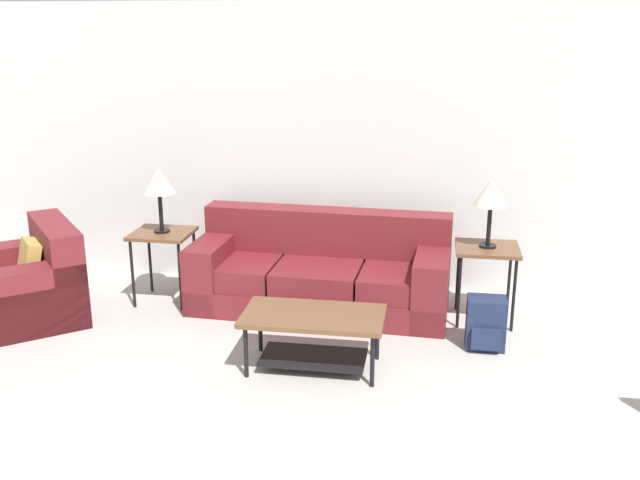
{
  "coord_description": "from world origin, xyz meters",
  "views": [
    {
      "loc": [
        0.73,
        -2.08,
        2.39
      ],
      "look_at": [
        -0.1,
        3.11,
        0.8
      ],
      "focal_mm": 40.0,
      "sensor_mm": 36.0,
      "label": 1
    }
  ],
  "objects_px": {
    "coffee_table": "(313,328)",
    "side_table_right": "(487,255)",
    "side_table_left": "(163,240)",
    "table_lamp_left": "(159,182)",
    "backpack": "(486,324)",
    "couch": "(321,274)",
    "table_lamp_right": "(491,194)",
    "armchair": "(23,286)"
  },
  "relations": [
    {
      "from": "backpack",
      "to": "side_table_right",
      "type": "bearing_deg",
      "value": 88.07
    },
    {
      "from": "side_table_right",
      "to": "table_lamp_left",
      "type": "relative_size",
      "value": 1.13
    },
    {
      "from": "table_lamp_left",
      "to": "side_table_right",
      "type": "bearing_deg",
      "value": 0.0
    },
    {
      "from": "couch",
      "to": "armchair",
      "type": "height_order",
      "value": "couch"
    },
    {
      "from": "armchair",
      "to": "backpack",
      "type": "height_order",
      "value": "armchair"
    },
    {
      "from": "table_lamp_right",
      "to": "backpack",
      "type": "bearing_deg",
      "value": -91.93
    },
    {
      "from": "coffee_table",
      "to": "side_table_left",
      "type": "xyz_separation_m",
      "value": [
        -1.53,
        1.09,
        0.26
      ]
    },
    {
      "from": "side_table_right",
      "to": "side_table_left",
      "type": "bearing_deg",
      "value": 180.0
    },
    {
      "from": "coffee_table",
      "to": "backpack",
      "type": "distance_m",
      "value": 1.36
    },
    {
      "from": "side_table_left",
      "to": "table_lamp_left",
      "type": "relative_size",
      "value": 1.13
    },
    {
      "from": "armchair",
      "to": "table_lamp_left",
      "type": "xyz_separation_m",
      "value": [
        1.03,
        0.58,
        0.8
      ]
    },
    {
      "from": "coffee_table",
      "to": "side_table_right",
      "type": "bearing_deg",
      "value": 40.79
    },
    {
      "from": "couch",
      "to": "table_lamp_left",
      "type": "height_order",
      "value": "table_lamp_left"
    },
    {
      "from": "table_lamp_left",
      "to": "table_lamp_right",
      "type": "height_order",
      "value": "same"
    },
    {
      "from": "side_table_left",
      "to": "backpack",
      "type": "relative_size",
      "value": 1.59
    },
    {
      "from": "side_table_right",
      "to": "backpack",
      "type": "distance_m",
      "value": 0.67
    },
    {
      "from": "armchair",
      "to": "side_table_left",
      "type": "height_order",
      "value": "armchair"
    },
    {
      "from": "backpack",
      "to": "armchair",
      "type": "bearing_deg",
      "value": -179.65
    },
    {
      "from": "couch",
      "to": "side_table_left",
      "type": "height_order",
      "value": "couch"
    },
    {
      "from": "armchair",
      "to": "table_lamp_right",
      "type": "bearing_deg",
      "value": 8.57
    },
    {
      "from": "side_table_right",
      "to": "table_lamp_right",
      "type": "xyz_separation_m",
      "value": [
        0.0,
        -0.0,
        0.52
      ]
    },
    {
      "from": "side_table_right",
      "to": "table_lamp_left",
      "type": "height_order",
      "value": "table_lamp_left"
    },
    {
      "from": "armchair",
      "to": "coffee_table",
      "type": "relative_size",
      "value": 1.38
    },
    {
      "from": "armchair",
      "to": "side_table_left",
      "type": "distance_m",
      "value": 1.21
    },
    {
      "from": "coffee_table",
      "to": "backpack",
      "type": "bearing_deg",
      "value": 23.38
    },
    {
      "from": "table_lamp_left",
      "to": "backpack",
      "type": "bearing_deg",
      "value": -11.25
    },
    {
      "from": "armchair",
      "to": "coffee_table",
      "type": "xyz_separation_m",
      "value": [
        2.56,
        -0.52,
        0.02
      ]
    },
    {
      "from": "coffee_table",
      "to": "side_table_right",
      "type": "distance_m",
      "value": 1.69
    },
    {
      "from": "table_lamp_left",
      "to": "backpack",
      "type": "relative_size",
      "value": 1.41
    },
    {
      "from": "table_lamp_right",
      "to": "coffee_table",
      "type": "bearing_deg",
      "value": -139.21
    },
    {
      "from": "coffee_table",
      "to": "armchair",
      "type": "bearing_deg",
      "value": 168.61
    },
    {
      "from": "side_table_right",
      "to": "table_lamp_right",
      "type": "bearing_deg",
      "value": -90.0
    },
    {
      "from": "coffee_table",
      "to": "side_table_left",
      "type": "height_order",
      "value": "side_table_left"
    },
    {
      "from": "couch",
      "to": "backpack",
      "type": "xyz_separation_m",
      "value": [
        1.38,
        -0.64,
        -0.1
      ]
    },
    {
      "from": "couch",
      "to": "table_lamp_left",
      "type": "xyz_separation_m",
      "value": [
        -1.4,
        -0.08,
        0.79
      ]
    },
    {
      "from": "side_table_right",
      "to": "coffee_table",
      "type": "bearing_deg",
      "value": -139.21
    },
    {
      "from": "couch",
      "to": "table_lamp_right",
      "type": "xyz_separation_m",
      "value": [
        1.4,
        -0.08,
        0.79
      ]
    },
    {
      "from": "coffee_table",
      "to": "side_table_right",
      "type": "height_order",
      "value": "side_table_right"
    },
    {
      "from": "side_table_right",
      "to": "table_lamp_right",
      "type": "distance_m",
      "value": 0.52
    },
    {
      "from": "table_lamp_right",
      "to": "armchair",
      "type": "bearing_deg",
      "value": -171.43
    },
    {
      "from": "armchair",
      "to": "side_table_right",
      "type": "bearing_deg",
      "value": 8.57
    },
    {
      "from": "armchair",
      "to": "table_lamp_right",
      "type": "relative_size",
      "value": 2.44
    }
  ]
}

